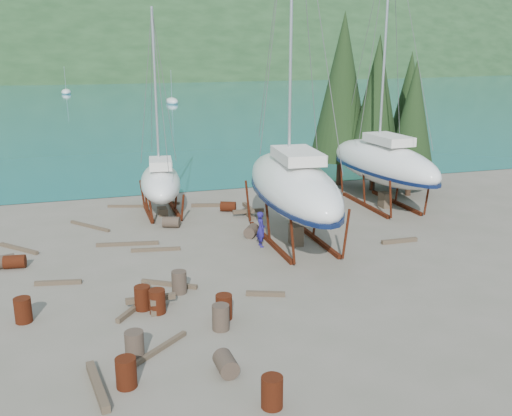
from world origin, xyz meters
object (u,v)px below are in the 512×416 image
object	(u,v)px
small_sailboat_shore	(161,182)
worker	(261,229)
large_sailboat_far	(383,162)
large_sailboat_near	(293,185)

from	to	relation	value
small_sailboat_shore	worker	world-z (taller)	small_sailboat_shore
large_sailboat_far	worker	world-z (taller)	large_sailboat_far
large_sailboat_far	small_sailboat_shore	xyz separation A→B (m)	(-12.87, 2.12, -0.79)
small_sailboat_shore	worker	xyz separation A→B (m)	(3.69, -7.12, -1.00)
large_sailboat_far	worker	bearing A→B (deg)	-154.85
large_sailboat_near	worker	bearing A→B (deg)	-164.93
small_sailboat_shore	worker	distance (m)	8.08
worker	small_sailboat_shore	bearing A→B (deg)	27.26
large_sailboat_far	worker	size ratio (longest dim) A/B	9.44
small_sailboat_shore	worker	size ratio (longest dim) A/B	6.56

